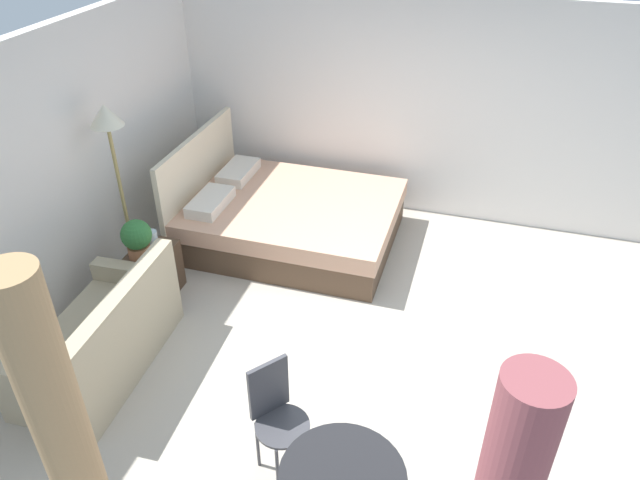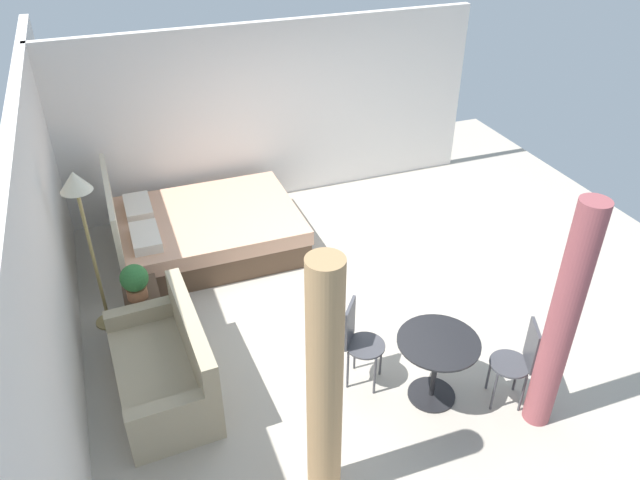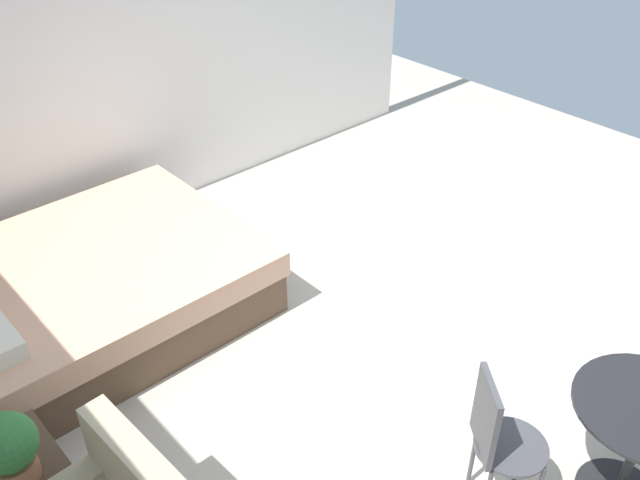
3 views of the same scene
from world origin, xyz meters
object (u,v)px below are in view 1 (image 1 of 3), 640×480
Objects in this scene: couch at (103,340)px; potted_plant at (137,238)px; bed at (287,218)px; nightstand at (154,274)px; vase at (152,238)px; floor_lamp at (110,136)px; cafe_chair_near_couch at (276,410)px.

potted_plant is at bearing 8.17° from couch.
potted_plant is (0.88, 0.13, 0.46)m from couch.
bed is 1.62m from nightstand.
floor_lamp is (0.16, 0.36, 0.94)m from vase.
potted_plant is 0.42× the size of cafe_chair_near_couch.
potted_plant is at bearing 53.66° from cafe_chair_near_couch.
nightstand is at bearing -164.97° from vase.
nightstand is at bearing 51.15° from cafe_chair_near_couch.
bed reaches higher than potted_plant.
cafe_chair_near_couch is (-2.81, -0.92, 0.26)m from bed.
bed is 1.23× the size of floor_lamp.
couch is at bearing -171.83° from potted_plant.
nightstand is 3.75× the size of vase.
potted_plant is (-0.10, 0.04, 0.47)m from nightstand.
bed is 2.48× the size of cafe_chair_near_couch.
potted_plant is 0.26m from vase.
floor_lamp reaches higher than couch.
bed is 1.46× the size of couch.
floor_lamp is 2.03× the size of cafe_chair_near_couch.
nightstand is at bearing -20.27° from potted_plant.
nightstand is 0.59× the size of cafe_chair_near_couch.
bed is 2.97m from cafe_chair_near_couch.
potted_plant is at bearing 159.73° from nightstand.
cafe_chair_near_couch is at bearing -128.24° from floor_lamp.
bed reaches higher than cafe_chair_near_couch.
cafe_chair_near_couch reaches higher than couch.
potted_plant is at bearing 146.82° from bed.
floor_lamp reaches higher than cafe_chair_near_couch.
nightstand is 2.36m from cafe_chair_near_couch.
nightstand is (-1.34, 0.91, -0.02)m from bed.
vase is at bearing 6.31° from couch.
bed reaches higher than vase.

